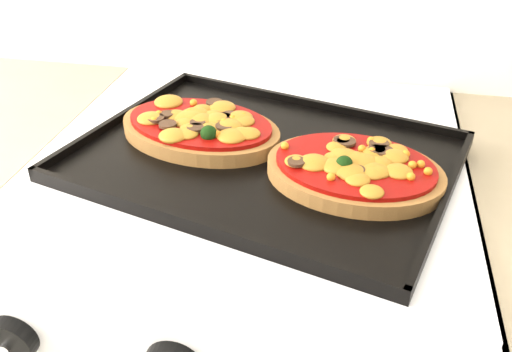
# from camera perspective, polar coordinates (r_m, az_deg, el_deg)

# --- Properties ---
(knob_left) EXTENTS (0.06, 0.02, 0.06)m
(knob_left) POSITION_cam_1_polar(r_m,az_deg,el_deg) (0.66, -23.33, -14.90)
(knob_left) COLOR black
(knob_left) RESTS_ON control_panel
(baking_tray) EXTENTS (0.57, 0.48, 0.02)m
(baking_tray) POSITION_cam_1_polar(r_m,az_deg,el_deg) (0.77, 0.74, 2.06)
(baking_tray) COLOR black
(baking_tray) RESTS_ON stove
(pizza_left) EXTENTS (0.27, 0.21, 0.03)m
(pizza_left) POSITION_cam_1_polar(r_m,az_deg,el_deg) (0.82, -5.63, 4.93)
(pizza_left) COLOR olive
(pizza_left) RESTS_ON baking_tray
(pizza_right) EXTENTS (0.25, 0.21, 0.03)m
(pizza_right) POSITION_cam_1_polar(r_m,az_deg,el_deg) (0.73, 9.82, 0.76)
(pizza_right) COLOR olive
(pizza_right) RESTS_ON baking_tray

